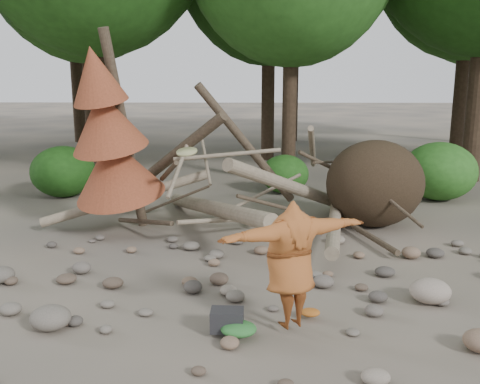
{
  "coord_description": "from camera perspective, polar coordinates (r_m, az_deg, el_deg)",
  "views": [
    {
      "loc": [
        -0.23,
        -7.56,
        3.39
      ],
      "look_at": [
        -0.39,
        1.5,
        1.4
      ],
      "focal_mm": 40.0,
      "sensor_mm": 36.0,
      "label": 1
    }
  ],
  "objects": [
    {
      "name": "ground",
      "position": [
        8.29,
        2.6,
        -11.77
      ],
      "size": [
        120.0,
        120.0,
        0.0
      ],
      "primitive_type": "plane",
      "color": "#514C44",
      "rests_on": "ground"
    },
    {
      "name": "deadfall_pile",
      "position": [
        12.26,
        11.59,
        0.65
      ],
      "size": [
        8.55,
        5.24,
        3.3
      ],
      "color": "#332619",
      "rests_on": "ground"
    },
    {
      "name": "dead_conifer",
      "position": [
        11.38,
        -13.73,
        5.58
      ],
      "size": [
        2.06,
        2.16,
        4.35
      ],
      "color": "#4C3F30",
      "rests_on": "ground"
    },
    {
      "name": "bush_left",
      "position": [
        15.9,
        -18.35,
        2.09
      ],
      "size": [
        1.8,
        1.8,
        1.44
      ],
      "primitive_type": "ellipsoid",
      "color": "#1C4913",
      "rests_on": "ground"
    },
    {
      "name": "bush_mid",
      "position": [
        15.65,
        4.79,
        1.93
      ],
      "size": [
        1.4,
        1.4,
        1.12
      ],
      "primitive_type": "ellipsoid",
      "color": "#255D1A",
      "rests_on": "ground"
    },
    {
      "name": "bush_right",
      "position": [
        15.69,
        20.51,
        2.09
      ],
      "size": [
        2.0,
        2.0,
        1.6
      ],
      "primitive_type": "ellipsoid",
      "color": "#2F6E22",
      "rests_on": "ground"
    },
    {
      "name": "frisbee_thrower",
      "position": [
        7.15,
        5.42,
        -7.65
      ],
      "size": [
        2.56,
        1.43,
        2.45
      ],
      "color": "#9D5223",
      "rests_on": "ground"
    },
    {
      "name": "backpack",
      "position": [
        7.32,
        -1.38,
        -13.92
      ],
      "size": [
        0.45,
        0.31,
        0.29
      ],
      "primitive_type": "cube",
      "rotation": [
        0.0,
        0.0,
        -0.04
      ],
      "color": "black",
      "rests_on": "ground"
    },
    {
      "name": "cloth_green",
      "position": [
        7.24,
        -0.15,
        -14.74
      ],
      "size": [
        0.48,
        0.4,
        0.18
      ],
      "primitive_type": "ellipsoid",
      "color": "#2A6B2D",
      "rests_on": "ground"
    },
    {
      "name": "cloth_orange",
      "position": [
        7.84,
        7.49,
        -12.94
      ],
      "size": [
        0.28,
        0.23,
        0.1
      ],
      "primitive_type": "ellipsoid",
      "color": "#A7591C",
      "rests_on": "ground"
    },
    {
      "name": "boulder_front_left",
      "position": [
        7.88,
        -19.57,
        -12.52
      ],
      "size": [
        0.56,
        0.5,
        0.33
      ],
      "primitive_type": "ellipsoid",
      "color": "#696157",
      "rests_on": "ground"
    },
    {
      "name": "boulder_mid_right",
      "position": [
        8.73,
        19.63,
        -9.91
      ],
      "size": [
        0.62,
        0.56,
        0.37
      ],
      "primitive_type": "ellipsoid",
      "color": "gray",
      "rests_on": "ground"
    },
    {
      "name": "boulder_mid_left",
      "position": [
        9.84,
        -24.17,
        -8.05
      ],
      "size": [
        0.46,
        0.42,
        0.28
      ],
      "primitive_type": "ellipsoid",
      "color": "#5E584F",
      "rests_on": "ground"
    }
  ]
}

